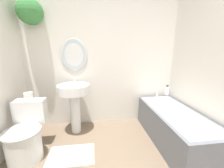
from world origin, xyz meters
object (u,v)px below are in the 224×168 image
object	(u,v)px
pedestal_sink	(74,97)
shampoo_bottle	(167,90)
bathtub	(174,126)
toilet_paper_roll	(28,96)
toilet	(26,136)

from	to	relation	value
pedestal_sink	shampoo_bottle	bearing A→B (deg)	3.22
bathtub	shampoo_bottle	bearing A→B (deg)	73.58
pedestal_sink	bathtub	bearing A→B (deg)	-17.47
shampoo_bottle	toilet_paper_roll	xyz separation A→B (m)	(-2.21, -0.38, 0.11)
shampoo_bottle	toilet	bearing A→B (deg)	-164.96
toilet	bathtub	xyz separation A→B (m)	(2.05, 0.03, -0.03)
shampoo_bottle	toilet_paper_roll	distance (m)	2.25
shampoo_bottle	pedestal_sink	bearing A→B (deg)	-176.78
toilet_paper_roll	bathtub	bearing A→B (deg)	-5.06
toilet	shampoo_bottle	distance (m)	2.32
pedestal_sink	shampoo_bottle	xyz separation A→B (m)	(1.65, 0.09, 0.02)
toilet	toilet_paper_roll	world-z (taller)	toilet_paper_roll
toilet_paper_roll	pedestal_sink	bearing A→B (deg)	27.22
toilet	toilet_paper_roll	bearing A→B (deg)	90.00
toilet	pedestal_sink	world-z (taller)	pedestal_sink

